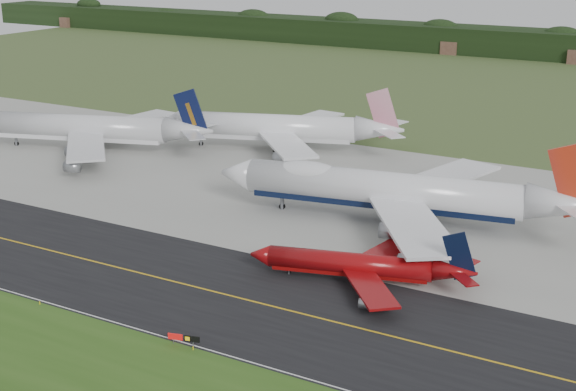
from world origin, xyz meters
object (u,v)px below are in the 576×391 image
Objects in this scene: jet_star_tail at (279,128)px; jet_navy_gold at (91,129)px; jet_ba_747 at (395,191)px; jet_red_737 at (362,265)px; taxiway_sign at (184,338)px.

jet_navy_gold is at bearing -150.12° from jet_star_tail.
jet_navy_gold is at bearing 171.60° from jet_ba_747.
jet_ba_747 reaches higher than jet_star_tail.
taxiway_sign is (-12.13, -30.85, -1.65)m from jet_red_737.
jet_navy_gold is (-94.23, 41.23, 2.83)m from jet_red_737.
jet_navy_gold reaches higher than jet_red_737.
jet_navy_gold is at bearing 138.72° from taxiway_sign.
jet_ba_747 is 29.09m from jet_red_737.
jet_star_tail reaches higher than jet_red_737.
jet_navy_gold is at bearing 156.37° from jet_red_737.
jet_ba_747 is at bearing 84.15° from taxiway_sign.
jet_star_tail reaches higher than taxiway_sign.
jet_navy_gold is (-88.16, 13.01, -0.77)m from jet_ba_747.
jet_star_tail is at bearing 141.69° from jet_ba_747.
jet_star_tail is (-46.66, 36.86, -0.68)m from jet_ba_747.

